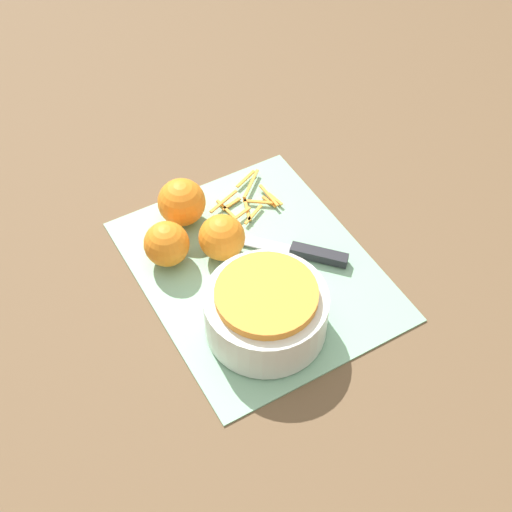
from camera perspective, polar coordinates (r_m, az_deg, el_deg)
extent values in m
plane|color=brown|center=(1.14, 0.00, -1.17)|extent=(4.00, 4.00, 0.00)
cube|color=#84B793|center=(1.14, 0.00, -1.07)|extent=(0.43, 0.35, 0.01)
cylinder|color=silver|center=(1.04, 0.81, -4.55)|extent=(0.18, 0.18, 0.07)
cylinder|color=orange|center=(1.01, 0.84, -3.16)|extent=(0.15, 0.15, 0.02)
cube|color=#232328|center=(1.15, 5.06, 0.10)|extent=(0.08, 0.08, 0.02)
cube|color=#B2B2B7|center=(1.17, -0.27, 1.13)|extent=(0.11, 0.10, 0.00)
sphere|color=orange|center=(1.13, -7.17, 0.96)|extent=(0.07, 0.07, 0.07)
sphere|color=orange|center=(1.19, -5.97, 4.30)|extent=(0.08, 0.08, 0.08)
sphere|color=orange|center=(1.13, -2.75, 1.49)|extent=(0.07, 0.07, 0.07)
cube|color=orange|center=(1.24, 1.08, 4.37)|extent=(0.03, 0.01, 0.00)
cube|color=orange|center=(1.23, -1.98, 4.18)|extent=(0.01, 0.04, 0.00)
cube|color=orange|center=(1.22, -0.74, 3.81)|extent=(0.06, 0.02, 0.00)
cube|color=orange|center=(1.24, 1.02, 4.88)|extent=(0.06, 0.01, 0.00)
cube|color=#F09D36|center=(1.21, -0.21, 3.35)|extent=(0.03, 0.05, 0.00)
cube|color=gold|center=(1.26, -0.41, 5.81)|extent=(0.05, 0.06, 0.00)
cube|color=orange|center=(1.23, -2.61, 4.39)|extent=(0.03, 0.06, 0.00)
cube|color=orange|center=(1.27, -0.84, 6.19)|extent=(0.03, 0.05, 0.00)
cube|color=orange|center=(1.22, -2.37, 3.72)|extent=(0.06, 0.01, 0.00)
cube|color=gold|center=(1.24, 1.54, 4.58)|extent=(0.04, 0.01, 0.00)
cube|color=orange|center=(1.21, -1.30, 3.31)|extent=(0.02, 0.05, 0.00)
cube|color=orange|center=(1.23, 0.15, 4.36)|extent=(0.03, 0.04, 0.00)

